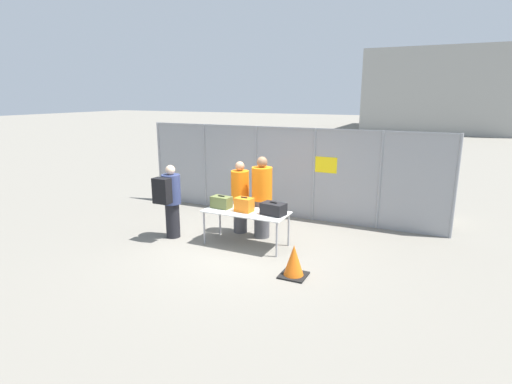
# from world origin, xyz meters

# --- Properties ---
(ground_plane) EXTENTS (120.00, 120.00, 0.00)m
(ground_plane) POSITION_xyz_m (0.00, 0.00, 0.00)
(ground_plane) COLOR slate
(fence_section) EXTENTS (8.26, 0.07, 2.39)m
(fence_section) POSITION_xyz_m (0.01, 2.45, 1.24)
(fence_section) COLOR gray
(fence_section) RESTS_ON ground_plane
(inspection_table) EXTENTS (1.83, 0.80, 0.76)m
(inspection_table) POSITION_xyz_m (0.07, 0.08, 0.70)
(inspection_table) COLOR silver
(inspection_table) RESTS_ON ground_plane
(suitcase_olive) EXTENTS (0.46, 0.30, 0.28)m
(suitcase_olive) POSITION_xyz_m (-0.55, 0.10, 0.89)
(suitcase_olive) COLOR #566033
(suitcase_olive) RESTS_ON inspection_table
(suitcase_orange) EXTENTS (0.39, 0.29, 0.32)m
(suitcase_orange) POSITION_xyz_m (0.03, 0.06, 0.91)
(suitcase_orange) COLOR orange
(suitcase_orange) RESTS_ON inspection_table
(suitcase_black) EXTENTS (0.54, 0.39, 0.27)m
(suitcase_black) POSITION_xyz_m (0.69, 0.11, 0.89)
(suitcase_black) COLOR black
(suitcase_black) RESTS_ON inspection_table
(traveler_hooded) EXTENTS (0.42, 0.64, 1.68)m
(traveler_hooded) POSITION_xyz_m (-1.68, -0.25, 0.92)
(traveler_hooded) COLOR black
(traveler_hooded) RESTS_ON ground_plane
(security_worker_near) EXTENTS (0.46, 0.46, 1.87)m
(security_worker_near) POSITION_xyz_m (0.17, 0.69, 0.96)
(security_worker_near) COLOR #4C4C51
(security_worker_near) RESTS_ON ground_plane
(security_worker_far) EXTENTS (0.42, 0.42, 1.70)m
(security_worker_far) POSITION_xyz_m (-0.44, 0.78, 0.88)
(security_worker_far) COLOR #4C4C51
(security_worker_far) RESTS_ON ground_plane
(utility_trailer) EXTENTS (4.42, 1.96, 0.71)m
(utility_trailer) POSITION_xyz_m (2.29, 3.80, 0.42)
(utility_trailer) COLOR silver
(utility_trailer) RESTS_ON ground_plane
(distant_hangar) EXTENTS (12.54, 12.47, 7.00)m
(distant_hangar) POSITION_xyz_m (3.11, 34.77, 3.50)
(distant_hangar) COLOR #999993
(distant_hangar) RESTS_ON ground_plane
(traffic_cone) EXTENTS (0.47, 0.47, 0.59)m
(traffic_cone) POSITION_xyz_m (1.54, -0.94, 0.28)
(traffic_cone) COLOR black
(traffic_cone) RESTS_ON ground_plane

